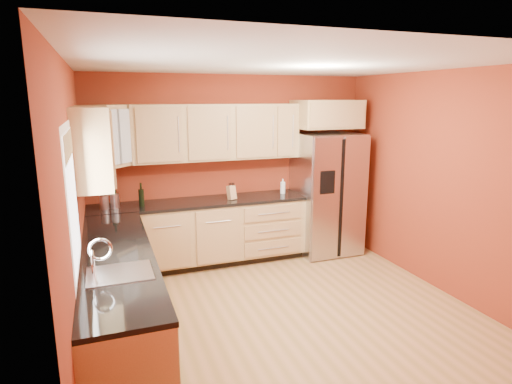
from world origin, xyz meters
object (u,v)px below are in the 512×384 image
at_px(knife_block, 231,193).
at_px(soap_dispenser, 283,186).
at_px(refrigerator, 327,193).
at_px(canister_left, 115,201).
at_px(wine_bottle_a, 114,196).

bearing_deg(knife_block, soap_dispenser, -12.07).
bearing_deg(refrigerator, canister_left, 178.92).
bearing_deg(knife_block, refrigerator, -19.30).
distance_m(canister_left, knife_block, 1.52).
xyz_separation_m(wine_bottle_a, knife_block, (1.53, -0.07, -0.06)).
height_order(refrigerator, wine_bottle_a, refrigerator).
bearing_deg(soap_dispenser, wine_bottle_a, -179.16).
bearing_deg(refrigerator, knife_block, 179.85).
relative_size(refrigerator, soap_dispenser, 8.31).
height_order(canister_left, soap_dispenser, soap_dispenser).
bearing_deg(knife_block, wine_bottle_a, 158.37).
bearing_deg(knife_block, canister_left, 158.86).
bearing_deg(canister_left, refrigerator, -1.08).
relative_size(refrigerator, canister_left, 9.84).
bearing_deg(wine_bottle_a, soap_dispenser, 0.84).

